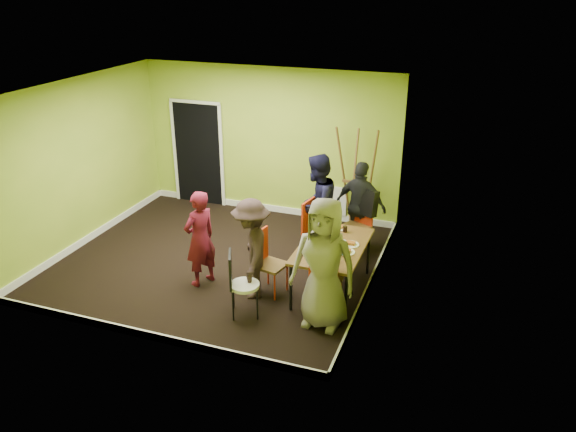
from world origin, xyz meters
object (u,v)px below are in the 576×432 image
Objects in this scene: chair_left_near at (266,258)px; blue_bottle at (341,249)px; easel at (356,180)px; orange_bottle at (327,238)px; chair_left_far at (314,228)px; person_front_end at (324,264)px; person_standing at (200,239)px; person_left_near at (252,249)px; person_back_end at (361,206)px; person_left_far at (317,206)px; chair_back_end at (362,208)px; dining_table at (333,248)px; thermos at (332,236)px; chair_front_end at (325,278)px; chair_bentwood at (240,281)px.

chair_left_near is 1.13m from blue_bottle.
orange_bottle is (0.09, -2.14, -0.16)m from easel.
chair_left_far is 1.81m from person_front_end.
person_standing is (-2.09, -0.18, -0.10)m from blue_bottle.
person_back_end is (1.10, 2.03, 0.02)m from person_left_near.
person_left_near is at bearing 109.59° from person_standing.
blue_bottle is 1.55m from person_left_far.
person_left_near is at bearing 82.61° from chair_back_end.
blue_bottle is at bearing 116.88° from chair_back_end.
chair_back_end reaches higher than dining_table.
person_left_near is 0.97× the size of person_back_end.
blue_bottle is 0.12× the size of person_standing.
person_left_far is at bearing 49.34° from chair_back_end.
person_left_near reaches higher than orange_bottle.
chair_back_end reaches higher than thermos.
chair_back_end is 0.72× the size of person_back_end.
chair_left_far reaches higher than thermos.
chair_front_end reaches higher than blue_bottle.
orange_bottle is (-0.19, 0.75, 0.22)m from chair_front_end.
person_left_near is at bearing -155.05° from dining_table.
chair_front_end reaches higher than dining_table.
easel is 10.80× the size of blue_bottle.
chair_back_end reaches higher than chair_left_near.
chair_back_end is 2.73m from person_standing.
person_left_far reaches higher than chair_bentwood.
dining_table is 1.44m from chair_bentwood.
chair_bentwood is 0.54× the size of person_left_far.
chair_back_end is at bearing 126.21° from person_left_near.
easel is (0.32, 1.43, 0.37)m from chair_left_far.
orange_bottle is 0.99m from person_front_end.
person_front_end reaches higher than orange_bottle.
chair_back_end is at bearing 85.64° from chair_front_end.
person_left_far is at bearing 144.25° from chair_bentwood.
chair_back_end is 0.61× the size of person_front_end.
person_left_far is (1.32, 1.53, 0.12)m from person_standing.
person_left_near is at bearing -147.32° from orange_bottle.
chair_bentwood is 1.20m from person_front_end.
chair_front_end is at bearing 102.52° from person_back_end.
chair_back_end is at bearing -69.72° from easel.
person_left_far is 1.12× the size of person_back_end.
chair_bentwood is at bearing -103.92° from easel.
chair_left_far is 14.09× the size of orange_bottle.
chair_left_near is at bearing 115.13° from person_left_near.
easel is 2.87m from person_left_near.
chair_left_near is 1.48m from person_left_far.
chair_bentwood is (-1.11, -2.43, -0.26)m from chair_back_end.
thermos reaches higher than blue_bottle.
chair_left_far is 0.94× the size of chair_back_end.
person_left_near reaches higher than chair_left_far.
dining_table is at bearing 101.15° from person_front_end.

